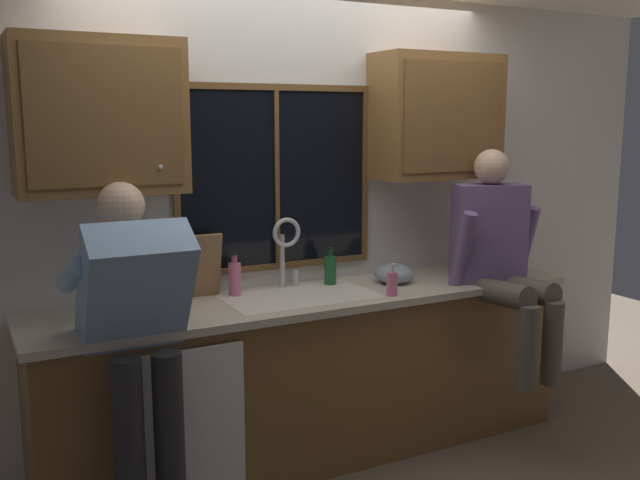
% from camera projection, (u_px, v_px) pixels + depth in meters
% --- Properties ---
extents(back_wall, '(5.35, 0.12, 2.55)m').
position_uv_depth(back_wall, '(286.00, 220.00, 4.06)').
color(back_wall, silver).
rests_on(back_wall, floor).
extents(window_glass, '(1.10, 0.02, 0.95)m').
position_uv_depth(window_glass, '(276.00, 178.00, 3.92)').
color(window_glass, black).
extents(window_frame_top, '(1.17, 0.02, 0.04)m').
position_uv_depth(window_frame_top, '(276.00, 87.00, 3.83)').
color(window_frame_top, brown).
extents(window_frame_bottom, '(1.17, 0.02, 0.04)m').
position_uv_depth(window_frame_bottom, '(278.00, 266.00, 4.00)').
color(window_frame_bottom, brown).
extents(window_frame_left, '(0.03, 0.02, 0.95)m').
position_uv_depth(window_frame_left, '(176.00, 183.00, 3.65)').
color(window_frame_left, brown).
extents(window_frame_right, '(0.04, 0.02, 0.95)m').
position_uv_depth(window_frame_right, '(365.00, 175.00, 4.17)').
color(window_frame_right, brown).
extents(window_mullion_center, '(0.02, 0.02, 0.95)m').
position_uv_depth(window_mullion_center, '(277.00, 178.00, 3.91)').
color(window_mullion_center, brown).
extents(lower_cabinet_run, '(2.95, 0.58, 0.88)m').
position_uv_depth(lower_cabinet_run, '(314.00, 379.00, 3.90)').
color(lower_cabinet_run, brown).
rests_on(lower_cabinet_run, floor).
extents(countertop, '(3.01, 0.62, 0.04)m').
position_uv_depth(countertop, '(316.00, 298.00, 3.81)').
color(countertop, beige).
rests_on(countertop, lower_cabinet_run).
extents(dishwasher_front, '(0.60, 0.02, 0.74)m').
position_uv_depth(dishwasher_front, '(182.00, 429.00, 3.23)').
color(dishwasher_front, white).
extents(upper_cabinet_left, '(0.77, 0.36, 0.72)m').
position_uv_depth(upper_cabinet_left, '(99.00, 117.00, 3.28)').
color(upper_cabinet_left, olive).
extents(upper_cabinet_right, '(0.77, 0.36, 0.72)m').
position_uv_depth(upper_cabinet_right, '(437.00, 117.00, 4.16)').
color(upper_cabinet_right, olive).
extents(sink, '(0.80, 0.46, 0.21)m').
position_uv_depth(sink, '(300.00, 314.00, 3.79)').
color(sink, white).
rests_on(sink, lower_cabinet_run).
extents(faucet, '(0.18, 0.09, 0.40)m').
position_uv_depth(faucet, '(286.00, 244.00, 3.89)').
color(faucet, silver).
rests_on(faucet, countertop).
extents(person_standing, '(0.53, 0.68, 1.58)m').
position_uv_depth(person_standing, '(137.00, 327.00, 3.05)').
color(person_standing, '#262628').
rests_on(person_standing, floor).
extents(person_sitting_on_counter, '(0.54, 0.65, 1.26)m').
position_uv_depth(person_sitting_on_counter, '(500.00, 252.00, 4.02)').
color(person_sitting_on_counter, '#595147').
rests_on(person_sitting_on_counter, countertop).
extents(knife_block, '(0.12, 0.18, 0.32)m').
position_uv_depth(knife_block, '(167.00, 289.00, 3.48)').
color(knife_block, brown).
rests_on(knife_block, countertop).
extents(cutting_board, '(0.27, 0.09, 0.34)m').
position_uv_depth(cutting_board, '(196.00, 267.00, 3.70)').
color(cutting_board, '#997047').
rests_on(cutting_board, countertop).
extents(mixing_bowl, '(0.23, 0.23, 0.11)m').
position_uv_depth(mixing_bowl, '(394.00, 274.00, 4.07)').
color(mixing_bowl, '#8C99A8').
rests_on(mixing_bowl, countertop).
extents(soap_dispenser, '(0.06, 0.07, 0.18)m').
position_uv_depth(soap_dispenser, '(392.00, 283.00, 3.77)').
color(soap_dispenser, pink).
rests_on(soap_dispenser, countertop).
extents(bottle_green_glass, '(0.07, 0.07, 0.23)m').
position_uv_depth(bottle_green_glass, '(235.00, 278.00, 3.77)').
color(bottle_green_glass, pink).
rests_on(bottle_green_glass, countertop).
extents(bottle_tall_clear, '(0.07, 0.07, 0.21)m').
position_uv_depth(bottle_tall_clear, '(330.00, 269.00, 4.03)').
color(bottle_tall_clear, '#1E592D').
rests_on(bottle_tall_clear, countertop).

